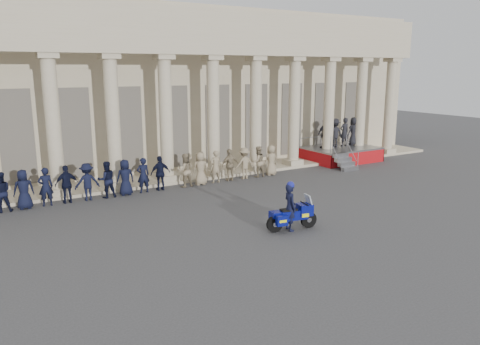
# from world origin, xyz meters

# --- Properties ---
(ground) EXTENTS (90.00, 90.00, 0.00)m
(ground) POSITION_xyz_m (0.00, 0.00, 0.00)
(ground) COLOR #3A3A3C
(ground) RESTS_ON ground
(building) EXTENTS (40.00, 12.50, 9.00)m
(building) POSITION_xyz_m (-0.00, 14.74, 4.52)
(building) COLOR tan
(building) RESTS_ON ground
(officer_rank) EXTENTS (19.83, 0.62, 1.64)m
(officer_rank) POSITION_xyz_m (-2.86, 6.89, 0.82)
(officer_rank) COLOR black
(officer_rank) RESTS_ON ground
(reviewing_stand) EXTENTS (4.31, 4.12, 2.64)m
(reviewing_stand) POSITION_xyz_m (12.69, 7.98, 1.38)
(reviewing_stand) COLOR gray
(reviewing_stand) RESTS_ON ground
(motorcycle) EXTENTS (1.94, 0.90, 1.25)m
(motorcycle) POSITION_xyz_m (2.46, -0.77, 0.54)
(motorcycle) COLOR black
(motorcycle) RESTS_ON ground
(rider) EXTENTS (0.50, 0.68, 1.79)m
(rider) POSITION_xyz_m (2.35, -0.75, 0.89)
(rider) COLOR black
(rider) RESTS_ON ground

